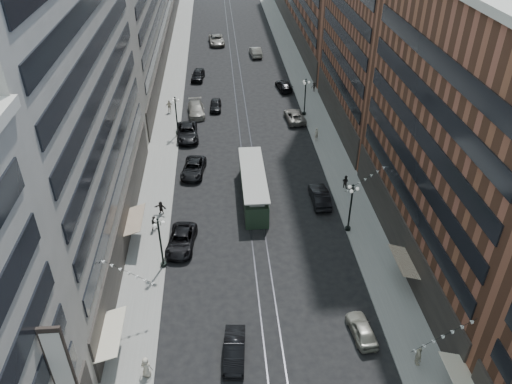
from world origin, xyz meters
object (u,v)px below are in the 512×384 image
object	(u,v)px
pedestrian_4	(418,356)
pedestrian_5	(161,208)
car_2	(181,240)
car_13	(216,105)
lamppost_sw_far	(160,241)
car_8	(196,109)
car_extra_1	(217,40)
lamppost_se_far	(351,206)
lamppost_se_mid	(305,96)
car_12	(284,85)
car_10	(320,196)
pedestrian_2	(155,223)
car_5	(234,350)
pedestrian_1	(146,367)
car_14	(256,52)
car_9	(198,75)
car_11	(295,116)
lamppost_sw_mid	(176,114)
pedestrian_7	(345,182)
car_extra_0	(187,132)
pedestrian_9	(314,87)
pedestrian_8	(316,134)
streetcar	(253,187)
car_7	(193,168)
pedestrian_6	(169,106)

from	to	relation	value
pedestrian_4	pedestrian_5	size ratio (longest dim) A/B	1.17
car_2	car_13	world-z (taller)	car_2
lamppost_sw_far	car_2	world-z (taller)	lamppost_sw_far
car_8	car_extra_1	size ratio (longest dim) A/B	0.89
lamppost_se_far	lamppost_se_mid	xyz separation A→B (m)	(0.00, 28.00, 0.00)
pedestrian_4	car_12	xyz separation A→B (m)	(-3.10, 54.67, -0.28)
car_10	car_8	bearing A→B (deg)	-60.33
lamppost_se_mid	pedestrian_2	size ratio (longest dim) A/B	3.41
car_5	car_10	bearing A→B (deg)	67.50
car_8	car_13	bearing A→B (deg)	23.86
car_10	car_13	world-z (taller)	car_10
lamppost_se_far	car_13	world-z (taller)	lamppost_se_far
pedestrian_1	car_14	size ratio (longest dim) A/B	0.34
car_9	car_extra_1	world-z (taller)	car_extra_1
car_2	car_8	distance (m)	30.71
pedestrian_2	car_11	distance (m)	30.47
lamppost_sw_mid	car_extra_1	bearing A→B (deg)	81.76
lamppost_se_mid	pedestrian_7	size ratio (longest dim) A/B	3.46
lamppost_se_mid	car_extra_0	bearing A→B (deg)	-160.57
car_11	pedestrian_9	bearing A→B (deg)	-118.09
pedestrian_8	car_extra_0	xyz separation A→B (m)	(-17.35, 2.14, -0.17)
streetcar	car_5	size ratio (longest dim) A/B	2.62
lamppost_se_mid	car_14	world-z (taller)	lamppost_se_mid
lamppost_sw_far	car_13	distance (m)	35.60
pedestrian_2	pedestrian_4	size ratio (longest dim) A/B	0.92
lamppost_sw_mid	lamppost_se_mid	xyz separation A→B (m)	(18.40, 5.00, 0.00)
car_7	car_11	bearing A→B (deg)	51.71
car_12	pedestrian_9	world-z (taller)	pedestrian_9
streetcar	car_13	distance (m)	24.67
pedestrian_2	car_10	xyz separation A→B (m)	(17.68, 3.70, -0.13)
lamppost_sw_mid	car_14	size ratio (longest dim) A/B	1.05
pedestrian_1	pedestrian_8	world-z (taller)	pedestrian_1
pedestrian_6	car_5	bearing A→B (deg)	97.06
pedestrian_7	pedestrian_6	bearing A→B (deg)	-4.52
car_5	car_7	bearing A→B (deg)	102.67
streetcar	pedestrian_9	xyz separation A→B (m)	(12.22, 29.94, -0.61)
lamppost_sw_far	pedestrian_2	bearing A→B (deg)	102.39
pedestrian_2	car_13	distance (m)	30.23
pedestrian_2	pedestrian_6	bearing A→B (deg)	83.19
streetcar	car_extra_0	distance (m)	17.13
pedestrian_4	pedestrian_6	distance (m)	51.42
car_10	pedestrian_7	world-z (taller)	pedestrian_7
pedestrian_8	lamppost_sw_mid	bearing A→B (deg)	-35.27
car_2	car_5	bearing A→B (deg)	-64.16
car_14	car_extra_0	size ratio (longest dim) A/B	0.86
car_13	pedestrian_6	xyz separation A→B (m)	(-6.85, -0.83, 0.40)
pedestrian_1	pedestrian_8	bearing A→B (deg)	-101.19
pedestrian_6	pedestrian_1	bearing A→B (deg)	88.87
car_13	car_14	bearing A→B (deg)	74.49
car_2	car_9	xyz separation A→B (m)	(0.84, 45.02, 0.09)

